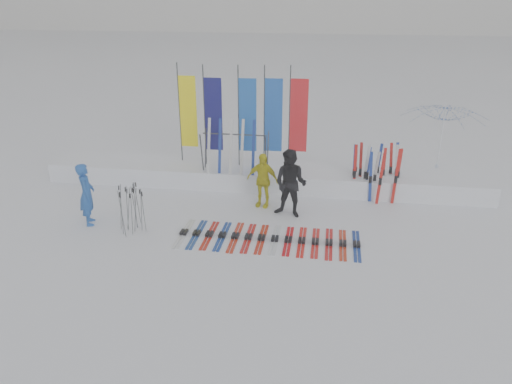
% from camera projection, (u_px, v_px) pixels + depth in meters
% --- Properties ---
extents(ground, '(120.00, 120.00, 0.00)m').
position_uv_depth(ground, '(238.00, 255.00, 12.01)').
color(ground, white).
rests_on(ground, ground).
extents(snow_bank, '(14.00, 1.60, 0.60)m').
position_uv_depth(snow_bank, '(264.00, 176.00, 16.10)').
color(snow_bank, white).
rests_on(snow_bank, ground).
extents(person_blue, '(0.63, 0.74, 1.72)m').
position_uv_depth(person_blue, '(87.00, 194.00, 13.29)').
color(person_blue, '#1C4FA7').
rests_on(person_blue, ground).
extents(person_black, '(1.10, 0.96, 1.93)m').
position_uv_depth(person_black, '(291.00, 184.00, 13.70)').
color(person_black, black).
rests_on(person_black, ground).
extents(person_yellow, '(1.01, 0.59, 1.61)m').
position_uv_depth(person_yellow, '(262.00, 180.00, 14.40)').
color(person_yellow, '#CEC90D').
rests_on(person_yellow, ground).
extents(tent_canopy, '(3.41, 3.45, 2.50)m').
position_uv_depth(tent_canopy, '(441.00, 141.00, 16.49)').
color(tent_canopy, white).
rests_on(tent_canopy, ground).
extents(ski_row, '(4.61, 1.69, 0.07)m').
position_uv_depth(ski_row, '(268.00, 238.00, 12.72)').
color(ski_row, silver).
rests_on(ski_row, ground).
extents(pole_cluster, '(0.73, 0.89, 1.26)m').
position_uv_depth(pole_cluster, '(132.00, 209.00, 13.01)').
color(pole_cluster, '#595B60').
rests_on(pole_cluster, ground).
extents(feather_flags, '(4.13, 0.28, 3.20)m').
position_uv_depth(feather_flags, '(243.00, 115.00, 15.67)').
color(feather_flags, '#383A3F').
rests_on(feather_flags, ground).
extents(ski_rack, '(2.04, 0.80, 1.23)m').
position_uv_depth(ski_rack, '(235.00, 147.00, 15.44)').
color(ski_rack, '#383A3F').
rests_on(ski_rack, ground).
extents(upright_skis, '(1.41, 1.13, 1.69)m').
position_uv_depth(upright_skis, '(376.00, 172.00, 15.09)').
color(upright_skis, navy).
rests_on(upright_skis, ground).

